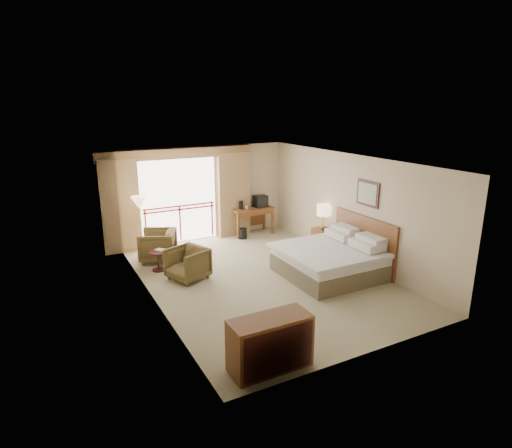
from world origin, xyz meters
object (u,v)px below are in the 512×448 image
table_lamp (324,210)px  desk (251,213)px  side_table (158,257)px  floor_lamp (139,205)px  dresser (270,343)px  bed (331,260)px  nightstand (323,240)px  wastebasket (243,233)px  tv (260,201)px  armchair_near (188,279)px  armchair_far (159,260)px

table_lamp → desk: (-0.98, 2.32, -0.49)m
desk → side_table: size_ratio=2.61×
side_table → floor_lamp: 1.64m
side_table → dresser: bearing=-84.7°
bed → side_table: (-3.48, 2.15, -0.05)m
bed → floor_lamp: size_ratio=1.35×
nightstand → wastebasket: bearing=121.6°
bed → tv: tv is taller
armchair_near → desk: bearing=109.1°
bed → floor_lamp: bearing=136.2°
tv → armchair_near: size_ratio=0.48×
tv → armchair_far: (-3.45, -0.89, -1.00)m
armchair_near → side_table: (-0.45, 0.81, 0.33)m
floor_lamp → dresser: floor_lamp is taller
table_lamp → wastebasket: size_ratio=2.04×
nightstand → table_lamp: bearing=86.6°
table_lamp → side_table: table_lamp is taller
desk → wastebasket: bearing=-143.5°
desk → armchair_near: 3.84m
tv → floor_lamp: 3.74m
tv → side_table: (-3.63, -1.58, -0.67)m
nightstand → desk: bearing=109.1°
table_lamp → side_table: 4.44m
armchair_far → wastebasket: bearing=128.1°
armchair_far → tv: bearing=129.8°
desk → dresser: dresser is taller
desk → wastebasket: (-0.44, -0.34, -0.49)m
desk → table_lamp: bearing=-67.7°
nightstand → desk: 2.59m
armchair_far → armchair_near: 1.52m
tv → side_table: 4.02m
desk → side_table: desk is taller
bed → desk: 3.80m
table_lamp → wastebasket: 2.63m
tv → dresser: 7.03m
table_lamp → tv: table_lamp is taller
wastebasket → armchair_far: 2.78m
nightstand → dresser: (-3.88, -3.92, 0.10)m
table_lamp → side_table: size_ratio=1.32×
armchair_far → nightstand: bearing=96.3°
armchair_far → dresser: dresser is taller
side_table → table_lamp: bearing=-9.0°
table_lamp → floor_lamp: floor_lamp is taller
tv → wastebasket: 1.16m
armchair_far → floor_lamp: bearing=-130.7°
nightstand → floor_lamp: size_ratio=0.40×
table_lamp → dresser: 5.60m
nightstand → desk: size_ratio=0.51×
armchair_far → floor_lamp: size_ratio=0.55×
tv → table_lamp: bearing=-57.5°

